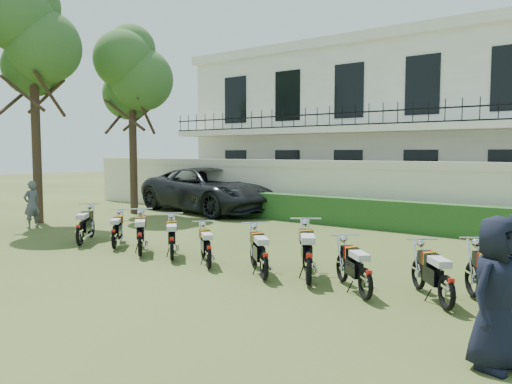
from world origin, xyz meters
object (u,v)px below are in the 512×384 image
tree_west_near (132,73)px  motorcycle_5 (264,258)px  suv (210,190)px  tree_west_mid (33,38)px  officer_0 (497,293)px  motorcycle_3 (172,242)px  motorcycle_2 (140,238)px  motorcycle_8 (447,284)px  inspector (32,204)px  motorcycle_7 (366,276)px  motorcycle_9 (510,292)px  motorcycle_6 (309,260)px  motorcycle_0 (80,229)px  motorcycle_1 (114,234)px  motorcycle_4 (209,251)px

tree_west_near → motorcycle_5: size_ratio=5.46×
motorcycle_5 → suv: suv is taller
motorcycle_5 → tree_west_mid: bearing=124.8°
officer_0 → motorcycle_3: bearing=95.1°
motorcycle_2 → motorcycle_8: 7.31m
tree_west_near → inspector: (0.44, -4.79, -5.07)m
tree_west_mid → motorcycle_7: tree_west_mid is taller
motorcycle_9 → inspector: size_ratio=1.07×
motorcycle_5 → motorcycle_6: bearing=-34.1°
motorcycle_0 → suv: (-2.64, 8.19, 0.47)m
motorcycle_1 → suv: size_ratio=0.19×
motorcycle_3 → officer_0: bearing=-59.6°
motorcycle_6 → motorcycle_2: bearing=148.3°
motorcycle_2 → tree_west_mid: bearing=118.6°
motorcycle_0 → motorcycle_3: 3.41m
motorcycle_7 → officer_0: size_ratio=0.73×
motorcycle_5 → motorcycle_4: bearing=130.7°
motorcycle_6 → inspector: size_ratio=1.11×
tree_west_near → motorcycle_3: bearing=-34.2°
motorcycle_7 → suv: size_ratio=0.20×
motorcycle_8 → motorcycle_6: bearing=141.9°
motorcycle_0 → motorcycle_9: motorcycle_9 is taller
motorcycle_2 → motorcycle_9: (8.26, 0.17, 0.02)m
motorcycle_7 → officer_0: officer_0 is taller
motorcycle_3 → motorcycle_2: bearing=142.1°
motorcycle_3 → officer_0: size_ratio=0.77×
tree_west_near → motorcycle_7: bearing=-23.4°
tree_west_mid → motorcycle_5: 13.19m
motorcycle_7 → motorcycle_9: (2.25, 0.16, 0.06)m
motorcycle_6 → officer_0: (3.70, -1.78, 0.40)m
motorcycle_0 → motorcycle_1: size_ratio=1.15×
motorcycle_4 → motorcycle_9: motorcycle_9 is taller
motorcycle_0 → motorcycle_4: 4.65m
officer_0 → motorcycle_2: bearing=97.6°
motorcycle_4 → inspector: 9.06m
tree_west_near → motorcycle_5: 13.54m
motorcycle_5 → motorcycle_1: bearing=131.0°
tree_west_near → motorcycle_5: (11.02, -5.71, -5.41)m
motorcycle_0 → motorcycle_3: (3.40, 0.24, -0.02)m
suv → inspector: 7.38m
motorcycle_0 → tree_west_mid: bearing=118.6°
motorcycle_5 → suv: 12.02m
motorcycle_9 → officer_0: bearing=-119.1°
motorcycle_7 → tree_west_near: bearing=110.3°
tree_west_near → motorcycle_9: (15.47, -5.55, -5.37)m
motorcycle_2 → motorcycle_6: motorcycle_6 is taller
tree_west_near → motorcycle_6: size_ratio=4.35×
motorcycle_2 → motorcycle_6: (4.72, 0.21, 0.04)m
motorcycle_8 → motorcycle_0: bearing=142.5°
motorcycle_0 → motorcycle_1: bearing=-27.7°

